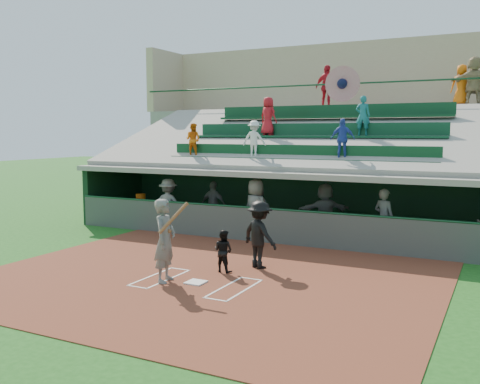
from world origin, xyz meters
The scene contains 21 objects.
ground centered at (0.00, 0.00, 0.00)m, with size 100.00×100.00×0.00m, color #1A5217.
dirt_slab centered at (0.00, 0.50, 0.01)m, with size 11.00×9.00×0.02m, color #612B1B.
home_plate centered at (0.00, 0.00, 0.04)m, with size 0.43×0.43×0.03m, color white.
batters_box_chalk centered at (0.00, 0.00, 0.02)m, with size 2.65×1.85×0.01m.
dugout_floor centered at (0.00, 6.75, 0.02)m, with size 16.00×3.50×0.04m, color gray.
concourse_slab centered at (0.00, 13.50, 2.30)m, with size 20.00×3.00×4.60m, color gray.
grandstand centered at (-0.01, 10.51, 2.26)m, with size 20.40×10.40×7.80m.
batter_at_plate centered at (-0.71, -0.22, 1.02)m, with size 0.93×0.82×1.98m.
catcher centered at (0.09, 1.19, 0.56)m, with size 0.52×0.41×1.08m, color black.
home_umpire centered at (0.74, 1.99, 0.90)m, with size 1.14×0.66×1.76m, color black.
dugout_bench centered at (-0.14, 8.10, 0.28)m, with size 15.85×0.48×0.48m, color olive.
white_table centered at (-6.13, 6.14, 0.43)m, with size 0.89×0.67×0.78m, color silver.
water_cooler centered at (-6.21, 6.09, 1.00)m, with size 0.37×0.37×0.37m, color #D0560C.
dugout_player_a centered at (-4.42, 5.35, 0.97)m, with size 1.20×0.69×1.86m, color #5D605A.
dugout_player_b centered at (-3.18, 6.47, 0.90)m, with size 1.01×0.42×1.73m, color #595B56.
dugout_player_c centered at (-0.96, 5.37, 1.03)m, with size 0.97×0.63×1.98m, color #595C57.
dugout_player_d centered at (1.15, 6.21, 0.97)m, with size 1.73×0.55×1.87m, color #555853.
dugout_player_e centered at (3.15, 5.80, 0.95)m, with size 0.66×0.44×1.82m, color #535651.
concourse_staff_a centered at (-0.79, 12.37, 5.54)m, with size 1.10×0.46×1.87m, color red.
concourse_staff_b centered at (4.63, 12.77, 5.42)m, with size 0.80×0.52×1.64m, color orange.
concourse_staff_c centered at (5.09, 12.47, 5.54)m, with size 1.75×0.56×1.88m, color tan.
Camera 1 is at (6.45, -10.51, 3.56)m, focal length 40.00 mm.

